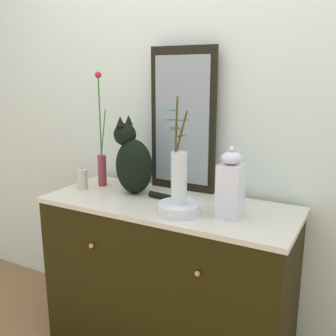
% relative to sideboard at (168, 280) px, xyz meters
% --- Properties ---
extents(wall_back, '(4.40, 0.08, 2.60)m').
position_rel_sideboard_xyz_m(wall_back, '(0.00, 0.34, 0.86)').
color(wall_back, silver).
rests_on(wall_back, ground_plane).
extents(sideboard, '(1.30, 0.54, 0.87)m').
position_rel_sideboard_xyz_m(sideboard, '(0.00, 0.00, 0.00)').
color(sideboard, black).
rests_on(sideboard, ground_plane).
extents(mirror_leaning, '(0.38, 0.03, 0.78)m').
position_rel_sideboard_xyz_m(mirror_leaning, '(-0.04, 0.24, 0.82)').
color(mirror_leaning, black).
rests_on(mirror_leaning, sideboard).
extents(cat_sitting, '(0.43, 0.19, 0.42)m').
position_rel_sideboard_xyz_m(cat_sitting, '(-0.24, 0.05, 0.61)').
color(cat_sitting, black).
rests_on(cat_sitting, sideboard).
extents(vase_slim_green, '(0.07, 0.05, 0.65)m').
position_rel_sideboard_xyz_m(vase_slim_green, '(-0.48, 0.09, 0.59)').
color(vase_slim_green, maroon).
rests_on(vase_slim_green, sideboard).
extents(bowl_porcelain, '(0.20, 0.20, 0.05)m').
position_rel_sideboard_xyz_m(bowl_porcelain, '(0.12, -0.11, 0.46)').
color(bowl_porcelain, silver).
rests_on(bowl_porcelain, sideboard).
extents(vase_glass_clear, '(0.12, 0.15, 0.49)m').
position_rel_sideboard_xyz_m(vase_glass_clear, '(0.12, -0.11, 0.63)').
color(vase_glass_clear, silver).
rests_on(vase_glass_clear, bowl_porcelain).
extents(jar_lidded_porcelain, '(0.11, 0.11, 0.33)m').
position_rel_sideboard_xyz_m(jar_lidded_porcelain, '(0.34, -0.04, 0.58)').
color(jar_lidded_porcelain, silver).
rests_on(jar_lidded_porcelain, sideboard).
extents(candle_pillar, '(0.06, 0.06, 0.12)m').
position_rel_sideboard_xyz_m(candle_pillar, '(-0.54, -0.02, 0.49)').
color(candle_pillar, beige).
rests_on(candle_pillar, sideboard).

